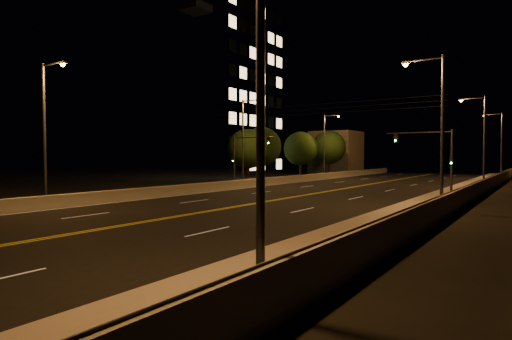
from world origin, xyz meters
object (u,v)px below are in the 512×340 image
Objects in this scene: building_tower at (196,94)px; tree_1 at (262,147)px; streetlight_6 at (326,142)px; traffic_signal_right at (437,154)px; streetlight_5 at (245,137)px; streetlight_0 at (250,65)px; tree_3 at (329,147)px; streetlight_1 at (438,122)px; streetlight_2 at (481,136)px; traffic_signal_left at (243,154)px; streetlight_3 at (499,141)px; tree_2 at (301,149)px; tree_0 at (247,149)px; streetlight_4 at (47,125)px.

building_tower is 16.60m from tree_1.
tree_1 is (-5.83, -8.40, -0.79)m from streetlight_6.
streetlight_5 is at bearing 173.97° from traffic_signal_right.
streetlight_0 is 0.34× the size of building_tower.
tree_3 is (-2.45, 6.41, -0.72)m from streetlight_6.
tree_1 is 15.19m from tree_3.
streetlight_2 is at bearing 90.00° from streetlight_1.
streetlight_6 is 22.29m from building_tower.
streetlight_0 is 1.00× the size of streetlight_5.
traffic_signal_right is 1.00× the size of traffic_signal_left.
streetlight_0 is at bearing -54.23° from streetlight_5.
streetlight_3 is 1.34× the size of tree_2.
traffic_signal_right is at bearing 0.00° from traffic_signal_left.
streetlight_0 is 43.23m from tree_0.
tree_1 is at bearing -102.86° from tree_3.
streetlight_1 reaches higher than traffic_signal_left.
tree_1 is at bearing -124.75° from streetlight_6.
streetlight_2 is at bearing 33.21° from traffic_signal_left.
tree_0 is (-24.99, -26.22, -1.22)m from streetlight_3.
building_tower is at bearing -157.10° from streetlight_3.
tree_3 reaches higher than tree_0.
streetlight_2 is 39.59m from streetlight_4.
tree_0 is at bearing 122.03° from traffic_signal_left.
streetlight_1 is 1.73× the size of traffic_signal_left.
streetlight_2 is 0.34× the size of building_tower.
streetlight_4 and streetlight_6 have the same top height.
building_tower is at bearing 151.85° from tree_0.
building_tower is (-41.35, 3.07, 7.79)m from streetlight_2.
streetlight_4 reaches higher than tree_0.
tree_3 is at bearing 77.14° from tree_1.
streetlight_6 reaches higher than tree_2.
tree_1 is at bearing -144.43° from streetlight_3.
tree_1 is at bearing 140.74° from streetlight_1.
streetlight_5 is (-21.45, 10.11, 0.00)m from streetlight_1.
building_tower is (-41.35, -17.47, 7.79)m from streetlight_3.
streetlight_0 is 1.34× the size of tree_2.
tree_3 is (-2.45, 27.00, -0.72)m from streetlight_5.
tree_2 is (-5.30, 22.40, 0.92)m from traffic_signal_left.
streetlight_2 is 24.28m from traffic_signal_left.
streetlight_2 is 24.18m from streetlight_5.
streetlight_6 is at bearing 90.00° from streetlight_4.
streetlight_6 reaches higher than tree_3.
streetlight_5 is at bearing 154.76° from streetlight_1.
building_tower is (-41.35, 24.35, 7.79)m from streetlight_1.
streetlight_0 and streetlight_2 have the same top height.
streetlight_6 is 10.26m from tree_1.
streetlight_4 is 1.26× the size of tree_3.
streetlight_0 reaches higher than tree_2.
streetlight_2 is at bearing 27.48° from streetlight_5.
traffic_signal_left is (-20.25, 27.69, -1.91)m from streetlight_0.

